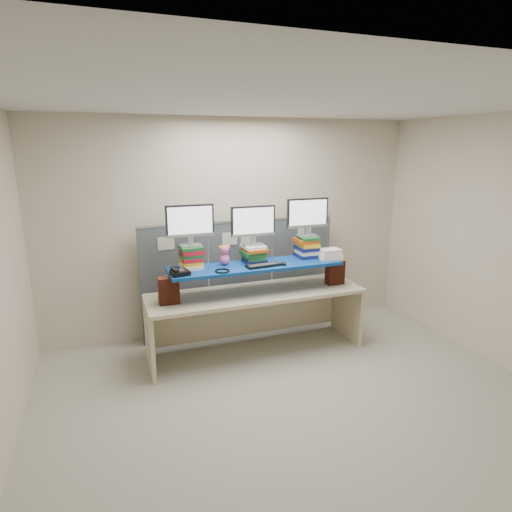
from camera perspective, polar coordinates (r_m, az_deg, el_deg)
name	(u,v)px	position (r m, az deg, el deg)	size (l,w,h in m)	color
room	(301,265)	(3.87, 5.96, -1.20)	(5.00, 4.00, 2.80)	beige
cubicle_partition	(241,277)	(5.64, -2.07, -2.79)	(2.60, 0.06, 1.53)	#444A50
desk	(256,304)	(5.11, 0.00, -6.43)	(2.55, 0.75, 0.78)	beige
brick_pier_left	(169,291)	(4.73, -11.56, -4.55)	(0.22, 0.12, 0.30)	maroon
brick_pier_right	(335,272)	(5.38, 10.48, -2.15)	(0.22, 0.12, 0.30)	maroon
blue_board	(256,266)	(4.96, 0.00, -1.32)	(2.02, 0.50, 0.04)	navy
book_stack_left	(191,257)	(4.85, -8.64, -0.09)	(0.27, 0.30, 0.25)	white
book_stack_center	(254,253)	(5.04, -0.33, 0.34)	(0.28, 0.32, 0.20)	navy
book_stack_right	(307,246)	(5.30, 6.77, 1.29)	(0.26, 0.31, 0.26)	navy
monitor_left	(190,223)	(4.76, -8.79, 4.40)	(0.53, 0.15, 0.46)	#A5A5AA
monitor_center	(253,223)	(4.96, -0.38, 4.41)	(0.53, 0.15, 0.46)	#A5A5AA
monitor_right	(307,215)	(5.22, 6.88, 5.48)	(0.53, 0.15, 0.46)	#A5A5AA
keyboard	(263,265)	(4.86, 0.95, -1.26)	(0.41, 0.17, 0.03)	black
mouse	(284,264)	(4.94, 3.70, -1.01)	(0.06, 0.11, 0.03)	black
desk_phone	(179,272)	(4.61, -10.20, -2.16)	(0.21, 0.20, 0.08)	black
headset	(222,271)	(4.68, -4.53, -1.97)	(0.17, 0.17, 0.02)	black
plush_toy	(225,255)	(4.91, -4.21, 0.15)	(0.14, 0.10, 0.23)	#FF61B6
binder_stack	(330,254)	(5.25, 9.87, 0.23)	(0.29, 0.24, 0.13)	#EEE5CA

